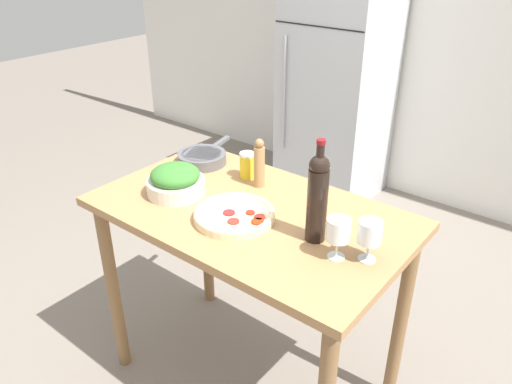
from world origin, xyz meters
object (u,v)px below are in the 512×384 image
(homemade_pizza, at_px, (235,215))
(refrigerator, at_px, (338,78))
(wine_glass_far, at_px, (370,233))
(cast_iron_skillet, at_px, (202,158))
(salt_canister, at_px, (247,165))
(pepper_mill, at_px, (259,164))
(wine_glass_near, at_px, (338,232))
(salad_bowl, at_px, (176,181))
(wine_bottle, at_px, (318,196))

(homemade_pizza, bearing_deg, refrigerator, 109.77)
(wine_glass_far, distance_m, homemade_pizza, 0.51)
(homemade_pizza, distance_m, cast_iron_skillet, 0.53)
(salt_canister, bearing_deg, pepper_mill, -19.25)
(cast_iron_skillet, bearing_deg, refrigerator, 98.95)
(refrigerator, relative_size, wine_glass_far, 12.57)
(pepper_mill, relative_size, homemade_pizza, 0.70)
(refrigerator, relative_size, homemade_pizza, 6.07)
(wine_glass_near, relative_size, salad_bowl, 0.62)
(wine_glass_near, bearing_deg, wine_bottle, 156.26)
(homemade_pizza, bearing_deg, salad_bowl, 178.60)
(salad_bowl, xyz_separation_m, cast_iron_skillet, (-0.12, 0.28, -0.03))
(wine_bottle, xyz_separation_m, salt_canister, (-0.49, 0.23, -0.11))
(refrigerator, xyz_separation_m, salt_canister, (0.52, -1.67, 0.06))
(wine_glass_near, bearing_deg, salad_bowl, -178.76)
(wine_bottle, relative_size, pepper_mill, 1.76)
(wine_bottle, bearing_deg, homemade_pizza, -166.22)
(wine_glass_near, height_order, wine_glass_far, same)
(wine_bottle, distance_m, wine_glass_near, 0.14)
(wine_glass_near, xyz_separation_m, salad_bowl, (-0.74, -0.02, -0.04))
(refrigerator, bearing_deg, salad_bowl, -78.80)
(refrigerator, height_order, salt_canister, refrigerator)
(wine_glass_near, height_order, pepper_mill, pepper_mill)
(pepper_mill, bearing_deg, salt_canister, 160.75)
(pepper_mill, height_order, homemade_pizza, pepper_mill)
(salad_bowl, bearing_deg, wine_glass_far, 4.62)
(wine_glass_far, xyz_separation_m, homemade_pizza, (-0.50, -0.07, -0.08))
(wine_bottle, relative_size, wine_glass_near, 2.55)
(wine_glass_near, bearing_deg, pepper_mill, 154.39)
(salt_canister, bearing_deg, homemade_pizza, -57.96)
(cast_iron_skillet, bearing_deg, wine_bottle, -16.04)
(refrigerator, distance_m, homemade_pizza, 2.10)
(pepper_mill, relative_size, salad_bowl, 0.90)
(refrigerator, bearing_deg, cast_iron_skillet, -81.05)
(salt_canister, height_order, cast_iron_skillet, salt_canister)
(cast_iron_skillet, bearing_deg, wine_glass_near, -17.10)
(refrigerator, height_order, pepper_mill, refrigerator)
(refrigerator, distance_m, wine_bottle, 2.16)
(wine_bottle, height_order, cast_iron_skillet, wine_bottle)
(refrigerator, relative_size, salad_bowl, 7.78)
(pepper_mill, xyz_separation_m, salad_bowl, (-0.22, -0.26, -0.05))
(pepper_mill, bearing_deg, homemade_pizza, -70.01)
(refrigerator, height_order, cast_iron_skillet, refrigerator)
(wine_glass_near, distance_m, homemade_pizza, 0.42)
(wine_bottle, height_order, wine_glass_far, wine_bottle)
(salt_canister, bearing_deg, wine_glass_near, -24.69)
(refrigerator, distance_m, salad_bowl, 2.01)
(salad_bowl, height_order, cast_iron_skillet, salad_bowl)
(salad_bowl, bearing_deg, pepper_mill, 49.74)
(refrigerator, height_order, wine_glass_far, refrigerator)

